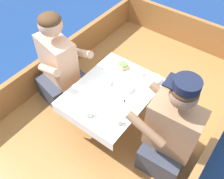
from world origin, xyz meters
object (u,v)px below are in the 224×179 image
Objects in this scene: coffee_cup_port at (141,72)px; coffee_cup_starboard at (119,121)px; sandwich at (123,65)px; tin_can at (89,113)px; person_starboard at (170,134)px; person_port at (59,67)px.

coffee_cup_starboard reaches higher than coffee_cup_port.
sandwich is 0.19m from coffee_cup_port.
coffee_cup_starboard is 0.26m from tin_can.
person_starboard reaches higher than coffee_cup_port.
person_port is 0.82m from coffee_cup_port.
person_port is at bearing -152.13° from coffee_cup_port.
person_starboard reaches higher than sandwich.
sandwich is at bearing 44.35° from person_port.
person_starboard is 0.68m from coffee_cup_port.
sandwich is 1.37× the size of coffee_cup_port.
person_starboard is 0.43m from coffee_cup_starboard.
person_starboard is at bearing -27.14° from sandwich.
coffee_cup_port is at bearing -39.85° from person_starboard.
coffee_cup_port is (0.19, 0.03, -0.00)m from sandwich.
coffee_cup_starboard is at bearing 22.07° from person_starboard.
coffee_cup_starboard is (0.35, -0.55, -0.00)m from sandwich.
person_starboard is 0.82m from sandwich.
coffee_cup_port is 0.61m from coffee_cup_starboard.
sandwich reaches higher than coffee_cup_port.
person_port reaches higher than coffee_cup_port.
coffee_cup_port is at bearing 9.87° from sandwich.
person_starboard is 15.21× the size of tin_can.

